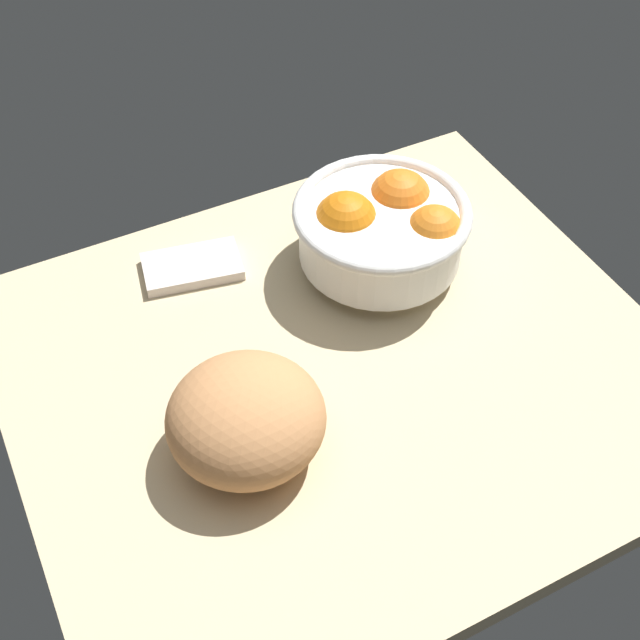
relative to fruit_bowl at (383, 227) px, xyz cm
name	(u,v)px	position (x,y,z in cm)	size (l,w,h in cm)	color
ground_plane	(340,372)	(-12.39, -12.46, -8.01)	(74.83, 65.76, 3.00)	#CDB88E
fruit_bowl	(383,227)	(0.00, 0.00, 0.00)	(22.06, 22.06, 11.56)	white
bread_loaf	(246,419)	(-26.59, -18.37, -1.09)	(16.57, 16.15, 10.84)	tan
napkin_folded	(192,267)	(-22.10, 9.94, -5.76)	(12.37, 7.08, 1.49)	silver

